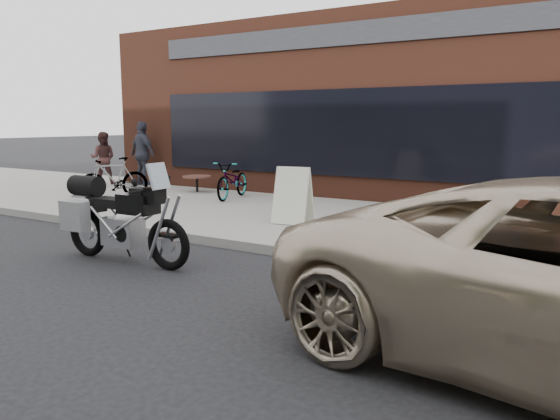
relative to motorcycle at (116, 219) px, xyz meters
The scene contains 10 objects.
ground 3.41m from the motorcycle, 50.12° to the right, with size 120.00×120.00×0.00m, color black.
near_sidewalk 4.95m from the motorcycle, 64.11° to the left, with size 44.00×6.00×0.15m, color gray.
storefront 11.53m from the motorcycle, 89.25° to the left, with size 14.00×10.07×4.50m.
motorcycle is the anchor object (origin of this frame).
bicycle_front 5.49m from the motorcycle, 109.46° to the left, with size 0.58×1.68×0.88m, color gray.
bicycle_rear 5.58m from the motorcycle, 138.93° to the left, with size 0.46×1.62×0.97m, color gray.
sandwich_sign 3.35m from the motorcycle, 72.82° to the left, with size 0.70×0.66×1.01m.
cafe_table 6.57m from the motorcycle, 120.65° to the left, with size 0.74×0.74×0.42m.
cafe_patron_left 8.88m from the motorcycle, 140.68° to the left, with size 0.74×0.57×1.52m, color #442624.
cafe_patron_right 8.28m from the motorcycle, 133.18° to the left, with size 1.07×0.44×1.82m, color #3A3C4A.
Camera 1 is at (3.76, -2.59, 1.95)m, focal length 35.00 mm.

